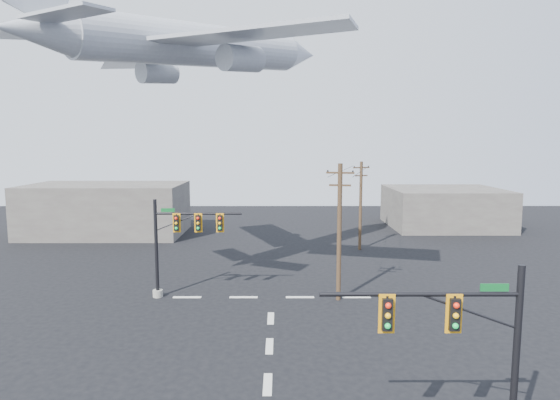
{
  "coord_description": "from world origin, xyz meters",
  "views": [
    {
      "loc": [
        0.52,
        -19.99,
        10.9
      ],
      "look_at": [
        0.57,
        5.0,
        7.81
      ],
      "focal_mm": 30.0,
      "sensor_mm": 36.0,
      "label": 1
    }
  ],
  "objects_px": {
    "utility_pole_b": "(361,204)",
    "signal_mast_far": "(177,243)",
    "airliner": "(198,46)",
    "signal_mast_near": "(473,358)",
    "utility_pole_a": "(339,230)"
  },
  "relations": [
    {
      "from": "signal_mast_near",
      "to": "utility_pole_b",
      "type": "relative_size",
      "value": 0.78
    },
    {
      "from": "utility_pole_b",
      "to": "airliner",
      "type": "relative_size",
      "value": 0.38
    },
    {
      "from": "signal_mast_near",
      "to": "utility_pole_a",
      "type": "distance_m",
      "value": 16.84
    },
    {
      "from": "signal_mast_near",
      "to": "utility_pole_a",
      "type": "bearing_deg",
      "value": 98.16
    },
    {
      "from": "airliner",
      "to": "signal_mast_near",
      "type": "bearing_deg",
      "value": -107.58
    },
    {
      "from": "utility_pole_b",
      "to": "signal_mast_far",
      "type": "bearing_deg",
      "value": -156.8
    },
    {
      "from": "utility_pole_a",
      "to": "airliner",
      "type": "distance_m",
      "value": 16.83
    },
    {
      "from": "signal_mast_near",
      "to": "utility_pole_b",
      "type": "bearing_deg",
      "value": 86.89
    },
    {
      "from": "utility_pole_b",
      "to": "airliner",
      "type": "distance_m",
      "value": 22.51
    },
    {
      "from": "utility_pole_a",
      "to": "utility_pole_b",
      "type": "bearing_deg",
      "value": 88.46
    },
    {
      "from": "utility_pole_a",
      "to": "utility_pole_b",
      "type": "distance_m",
      "value": 15.91
    },
    {
      "from": "signal_mast_far",
      "to": "utility_pole_a",
      "type": "xyz_separation_m",
      "value": [
        11.24,
        -0.58,
        1.03
      ]
    },
    {
      "from": "utility_pole_a",
      "to": "signal_mast_near",
      "type": "bearing_deg",
      "value": -68.35
    },
    {
      "from": "signal_mast_near",
      "to": "airliner",
      "type": "bearing_deg",
      "value": 121.21
    },
    {
      "from": "signal_mast_far",
      "to": "airliner",
      "type": "distance_m",
      "value": 14.41
    }
  ]
}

